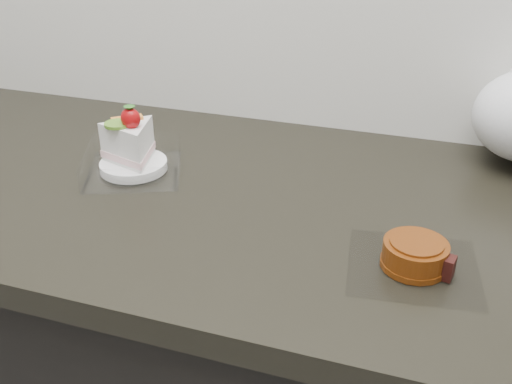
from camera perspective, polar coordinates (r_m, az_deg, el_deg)
name	(u,v)px	position (r m, az deg, el deg)	size (l,w,h in m)	color
cake_tray	(132,154)	(0.98, -12.26, 3.69)	(0.20, 0.20, 0.12)	white
mooncake_wrap	(416,257)	(0.76, 15.67, -6.29)	(0.18, 0.17, 0.04)	white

